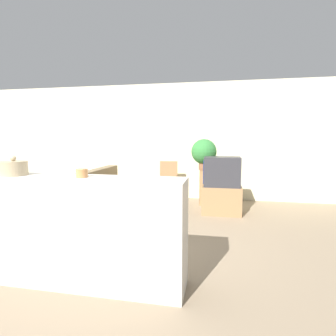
{
  "coord_description": "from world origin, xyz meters",
  "views": [
    {
      "loc": [
        1.43,
        -2.76,
        1.43
      ],
      "look_at": [
        0.48,
        2.21,
        0.85
      ],
      "focal_mm": 28.0,
      "sensor_mm": 36.0,
      "label": 1
    }
  ],
  "objects_px": {
    "wooden_chair": "(168,181)",
    "television": "(222,172)",
    "couch": "(108,198)",
    "potted_plant": "(204,152)",
    "decorative_bowl": "(14,168)"
  },
  "relations": [
    {
      "from": "television",
      "to": "wooden_chair",
      "type": "relative_size",
      "value": 0.74
    },
    {
      "from": "couch",
      "to": "potted_plant",
      "type": "relative_size",
      "value": 2.8
    },
    {
      "from": "wooden_chair",
      "to": "decorative_bowl",
      "type": "distance_m",
      "value": 3.54
    },
    {
      "from": "couch",
      "to": "potted_plant",
      "type": "height_order",
      "value": "potted_plant"
    },
    {
      "from": "couch",
      "to": "wooden_chair",
      "type": "xyz_separation_m",
      "value": [
        0.95,
        1.05,
        0.2
      ]
    },
    {
      "from": "couch",
      "to": "potted_plant",
      "type": "distance_m",
      "value": 2.15
    },
    {
      "from": "couch",
      "to": "decorative_bowl",
      "type": "distance_m",
      "value": 2.45
    },
    {
      "from": "potted_plant",
      "to": "decorative_bowl",
      "type": "xyz_separation_m",
      "value": [
        -1.72,
        -3.24,
        -0.01
      ]
    },
    {
      "from": "wooden_chair",
      "to": "television",
      "type": "bearing_deg",
      "value": -29.72
    },
    {
      "from": "potted_plant",
      "to": "decorative_bowl",
      "type": "bearing_deg",
      "value": -118.0
    },
    {
      "from": "television",
      "to": "wooden_chair",
      "type": "bearing_deg",
      "value": 150.28
    },
    {
      "from": "television",
      "to": "wooden_chair",
      "type": "height_order",
      "value": "television"
    },
    {
      "from": "wooden_chair",
      "to": "potted_plant",
      "type": "relative_size",
      "value": 1.42
    },
    {
      "from": "couch",
      "to": "wooden_chair",
      "type": "bearing_deg",
      "value": 47.99
    },
    {
      "from": "television",
      "to": "couch",
      "type": "bearing_deg",
      "value": -169.49
    }
  ]
}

